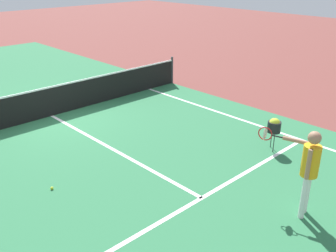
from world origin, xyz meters
TOP-DOWN VIEW (x-y plane):
  - ground_plane at (0.00, 0.00)m, footprint 60.00×60.00m
  - court_surface_inbounds at (0.00, 0.00)m, footprint 10.62×24.40m
  - line_sideline_right at (4.11, -5.95)m, footprint 0.10×11.89m
  - line_service_near at (0.00, -6.40)m, footprint 8.22×0.10m
  - line_center_service at (0.00, -3.20)m, footprint 0.10×6.40m
  - net at (0.00, 0.00)m, footprint 10.74×0.09m
  - player_near at (0.99, -8.07)m, footprint 0.41×1.25m
  - ball_hopper at (3.00, -6.15)m, footprint 0.34×0.34m
  - tennis_ball_mid_court at (-2.09, -3.97)m, footprint 0.07×0.07m

SIDE VIEW (x-z plane):
  - ground_plane at x=0.00m, z-range 0.00..0.00m
  - court_surface_inbounds at x=0.00m, z-range 0.00..0.00m
  - line_sideline_right at x=4.11m, z-range 0.00..0.01m
  - line_service_near at x=0.00m, z-range 0.00..0.01m
  - line_center_service at x=0.00m, z-range 0.00..0.01m
  - tennis_ball_mid_court at x=-2.09m, z-range 0.00..0.07m
  - net at x=0.00m, z-range -0.04..1.03m
  - ball_hopper at x=3.00m, z-range 0.24..1.11m
  - player_near at x=0.99m, z-range 0.22..1.97m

